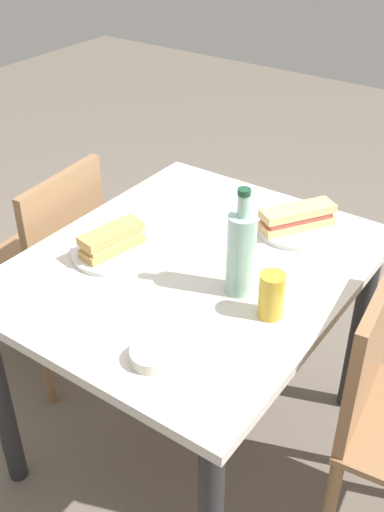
# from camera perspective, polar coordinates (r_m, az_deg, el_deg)

# --- Properties ---
(ground_plane) EXTENTS (8.00, 8.00, 0.00)m
(ground_plane) POSITION_cam_1_polar(r_m,az_deg,el_deg) (2.23, -0.00, -16.41)
(ground_plane) COLOR #6B6056
(dining_table) EXTENTS (1.03, 0.87, 0.74)m
(dining_table) POSITION_cam_1_polar(r_m,az_deg,el_deg) (1.80, -0.00, -3.61)
(dining_table) COLOR beige
(dining_table) RESTS_ON ground
(chair_far) EXTENTS (0.43, 0.43, 0.85)m
(chair_far) POSITION_cam_1_polar(r_m,az_deg,el_deg) (2.24, -13.19, -0.55)
(chair_far) COLOR #936B47
(chair_far) RESTS_ON ground
(plate_near) EXTENTS (0.24, 0.24, 0.01)m
(plate_near) POSITION_cam_1_polar(r_m,az_deg,el_deg) (1.90, 9.67, 2.50)
(plate_near) COLOR white
(plate_near) RESTS_ON dining_table
(baguette_sandwich_near) EXTENTS (0.23, 0.18, 0.07)m
(baguette_sandwich_near) POSITION_cam_1_polar(r_m,az_deg,el_deg) (1.88, 9.79, 3.59)
(baguette_sandwich_near) COLOR #DBB77A
(baguette_sandwich_near) RESTS_ON plate_near
(knife_near) EXTENTS (0.14, 0.12, 0.01)m
(knife_near) POSITION_cam_1_polar(r_m,az_deg,el_deg) (1.93, 8.59, 3.50)
(knife_near) COLOR silver
(knife_near) RESTS_ON plate_near
(plate_far) EXTENTS (0.24, 0.24, 0.01)m
(plate_far) POSITION_cam_1_polar(r_m,az_deg,el_deg) (1.78, -7.39, 0.39)
(plate_far) COLOR white
(plate_far) RESTS_ON dining_table
(baguette_sandwich_far) EXTENTS (0.20, 0.10, 0.07)m
(baguette_sandwich_far) POSITION_cam_1_polar(r_m,az_deg,el_deg) (1.76, -7.49, 1.52)
(baguette_sandwich_far) COLOR tan
(baguette_sandwich_far) RESTS_ON plate_far
(knife_far) EXTENTS (0.18, 0.01, 0.01)m
(knife_far) POSITION_cam_1_polar(r_m,az_deg,el_deg) (1.80, -8.70, 1.18)
(knife_far) COLOR silver
(knife_far) RESTS_ON plate_far
(water_bottle) EXTENTS (0.07, 0.07, 0.30)m
(water_bottle) POSITION_cam_1_polar(r_m,az_deg,el_deg) (1.56, 4.59, 0.35)
(water_bottle) COLOR #99C6B7
(water_bottle) RESTS_ON dining_table
(beer_glass) EXTENTS (0.06, 0.06, 0.12)m
(beer_glass) POSITION_cam_1_polar(r_m,az_deg,el_deg) (1.52, 7.41, -3.67)
(beer_glass) COLOR gold
(beer_glass) RESTS_ON dining_table
(olive_bowl) EXTENTS (0.10, 0.10, 0.03)m
(olive_bowl) POSITION_cam_1_polar(r_m,az_deg,el_deg) (1.41, -3.71, -9.25)
(olive_bowl) COLOR silver
(olive_bowl) RESTS_ON dining_table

